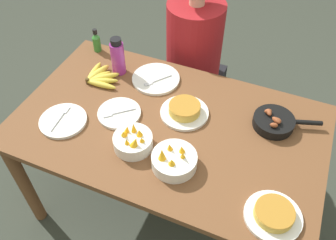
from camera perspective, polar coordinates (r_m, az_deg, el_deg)
ground_plane at (r=2.41m, az=0.00°, el=-13.07°), size 14.00×14.00×0.00m
dining_table at (r=1.86m, az=0.00°, el=-2.79°), size 1.55×0.93×0.77m
banana_bunch at (r=2.05m, az=-10.99°, el=6.74°), size 0.21×0.20×0.04m
skillet at (r=1.83m, az=16.72°, el=-0.28°), size 0.33×0.20×0.08m
frittata_plate_center at (r=1.53m, az=16.58°, el=-14.33°), size 0.23×0.23×0.05m
frittata_plate_side at (r=1.82m, az=2.66°, el=1.57°), size 0.25×0.25×0.06m
empty_plate_near_front at (r=2.02m, az=-1.96°, el=6.62°), size 0.27×0.27×0.02m
empty_plate_far_left at (r=1.86m, az=-16.47°, el=-0.10°), size 0.24×0.24×0.02m
empty_plate_far_right at (r=1.84m, az=-7.83°, el=1.09°), size 0.22×0.22×0.02m
fruit_bowl_mango at (r=1.67m, az=-5.63°, el=-3.38°), size 0.19×0.19×0.12m
fruit_bowl_citrus at (r=1.60m, az=0.97°, el=-6.47°), size 0.21×0.21×0.12m
water_bottle at (r=2.04m, az=-8.06°, el=10.01°), size 0.08×0.08×0.22m
hot_sauce_bottle at (r=2.25m, az=-11.40°, el=12.25°), size 0.05×0.05×0.15m
person_figure at (r=2.47m, az=3.95°, el=7.87°), size 0.39×0.39×1.29m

